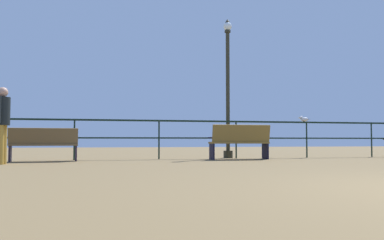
% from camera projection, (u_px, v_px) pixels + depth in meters
% --- Properties ---
extents(pier_railing, '(18.58, 0.05, 1.12)m').
position_uv_depth(pier_railing, '(236.00, 130.00, 12.35)').
color(pier_railing, black).
rests_on(pier_railing, ground_plane).
extents(bench_far_left, '(1.67, 0.66, 0.84)m').
position_uv_depth(bench_far_left, '(44.00, 143.00, 10.37)').
color(bench_far_left, brown).
rests_on(bench_far_left, ground_plane).
extents(bench_near_left, '(1.68, 0.61, 0.97)m').
position_uv_depth(bench_near_left, '(240.00, 140.00, 11.60)').
color(bench_near_left, brown).
rests_on(bench_near_left, ground_plane).
extents(lamppost_center, '(0.28, 0.28, 4.28)m').
position_uv_depth(lamppost_center, '(228.00, 87.00, 12.71)').
color(lamppost_center, '#2E2C1E').
rests_on(lamppost_center, ground_plane).
extents(person_by_bench, '(0.33, 0.54, 1.72)m').
position_uv_depth(person_by_bench, '(2.00, 120.00, 9.22)').
color(person_by_bench, '#B18631').
rests_on(person_by_bench, ground_plane).
extents(seagull_on_rail, '(0.27, 0.33, 0.18)m').
position_uv_depth(seagull_on_rail, '(304.00, 119.00, 12.91)').
color(seagull_on_rail, silver).
rests_on(seagull_on_rail, pier_railing).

